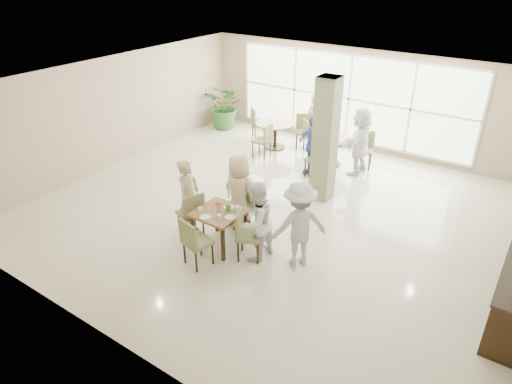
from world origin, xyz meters
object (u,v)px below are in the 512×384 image
Objects in this scene: round_table_right at (331,144)px; teen_far at (239,192)px; adult_a at (312,146)px; adult_b at (360,141)px; main_table at (219,216)px; potted_plant at (225,107)px; round_table_left at (275,129)px; teen_right at (256,221)px; adult_standing at (315,122)px; teen_left at (189,198)px; teen_standing at (299,225)px.

teen_far is at bearing -92.32° from round_table_right.
adult_b is at bearing 57.66° from adult_a.
adult_a is (-0.07, 3.83, 0.12)m from main_table.
teen_far is (-0.11, 0.79, 0.14)m from main_table.
teen_far is (3.87, -4.56, 0.07)m from potted_plant.
round_table_left is 0.71× the size of teen_far.
adult_a is at bearing -86.61° from teen_far.
main_table is 0.55× the size of teen_far.
round_table_left is at bearing -94.79° from adult_b.
adult_b reaches higher than teen_right.
teen_far is at bearing 97.95° from main_table.
adult_standing is (-0.84, 5.45, 0.15)m from main_table.
teen_far is 1.02× the size of teen_right.
main_table is at bearing -53.38° from potted_plant.
teen_far is (-0.16, -3.86, 0.21)m from round_table_right.
teen_far is at bearing -50.88° from teen_left.
main_table is at bearing -71.35° from adult_a.
main_table is 4.66m from round_table_right.
adult_a is at bearing -161.71° from teen_right.
round_table_left is at bearing 1.43° from teen_left.
teen_right is 0.97× the size of adult_standing.
adult_standing reaches higher than main_table.
adult_a reaches higher than round_table_left.
round_table_right is 0.70× the size of teen_left.
adult_a is (0.04, 3.03, -0.02)m from teen_far.
teen_right is 4.54m from adult_b.
potted_plant is at bearing -132.59° from teen_right.
adult_a is (1.72, -1.02, 0.19)m from round_table_left.
adult_b is (0.86, 4.61, 0.21)m from main_table.
adult_standing reaches higher than adult_a.
adult_standing is at bearing 138.17° from round_table_right.
round_table_left is (-1.80, 4.85, -0.07)m from main_table.
teen_standing is (3.32, -4.51, 0.24)m from round_table_left.
main_table is 0.54× the size of adult_standing.
adult_a is 0.90× the size of adult_b.
round_table_right is 0.65× the size of adult_b.
teen_left is 1.01m from teen_far.
teen_left is 5.43m from adult_standing.
teen_left is 3.87m from adult_a.
adult_standing reaches higher than round_table_left.
adult_standing is at bearing -114.79° from teen_standing.
teen_standing is (2.29, 0.32, 0.01)m from teen_left.
adult_a is (0.69, 3.81, -0.03)m from teen_left.
teen_right reaches higher than round_table_left.
main_table is at bearing -69.65° from round_table_left.
teen_standing is at bearing -47.87° from adult_a.
round_table_left is 0.99× the size of round_table_right.
round_table_right is 4.09m from potted_plant.
teen_far is (0.65, 0.77, -0.01)m from teen_left.
teen_standing reaches higher than round_table_left.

